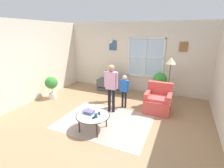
{
  "coord_description": "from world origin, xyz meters",
  "views": [
    {
      "loc": [
        1.9,
        -3.71,
        2.35
      ],
      "look_at": [
        0.05,
        0.43,
        0.92
      ],
      "focal_mm": 26.28,
      "sensor_mm": 36.0,
      "label": 1
    }
  ],
  "objects": [
    {
      "name": "potted_plant_by_window",
      "position": [
        1.17,
        2.21,
        0.6
      ],
      "size": [
        0.5,
        0.5,
        0.97
      ],
      "color": "#4C565B",
      "rests_on": "ground_plane"
    },
    {
      "name": "coffee_table",
      "position": [
        -0.0,
        -0.6,
        0.38
      ],
      "size": [
        0.84,
        0.84,
        0.41
      ],
      "color": "#99B2B7",
      "rests_on": "ground_plane"
    },
    {
      "name": "ground_plane",
      "position": [
        0.0,
        0.0,
        -0.01
      ],
      "size": [
        6.33,
        6.06,
        0.02
      ],
      "primitive_type": "cube",
      "color": "#9E7A56"
    },
    {
      "name": "remote_near_books",
      "position": [
        0.11,
        -0.47,
        0.41
      ],
      "size": [
        0.11,
        0.14,
        0.02
      ],
      "primitive_type": "cube",
      "rotation": [
        0.0,
        0.0,
        0.58
      ],
      "color": "black",
      "rests_on": "coffee_table"
    },
    {
      "name": "tv_stand",
      "position": [
        -0.76,
        2.19,
        0.24
      ],
      "size": [
        1.17,
        0.47,
        0.48
      ],
      "color": "#4C4C51",
      "rests_on": "ground_plane"
    },
    {
      "name": "floor_lamp",
      "position": [
        1.5,
        1.79,
        1.34
      ],
      "size": [
        0.32,
        0.32,
        1.6
      ],
      "color": "black",
      "rests_on": "ground_plane"
    },
    {
      "name": "book_stack",
      "position": [
        -0.14,
        -0.55,
        0.44
      ],
      "size": [
        0.27,
        0.18,
        0.07
      ],
      "color": "purple",
      "rests_on": "coffee_table"
    },
    {
      "name": "area_rug",
      "position": [
        0.09,
        -0.14,
        0.0
      ],
      "size": [
        2.45,
        1.84,
        0.01
      ],
      "primitive_type": "cube",
      "color": "tan",
      "rests_on": "ground_plane"
    },
    {
      "name": "side_wall_left",
      "position": [
        -2.92,
        0.0,
        1.37
      ],
      "size": [
        0.12,
        5.46,
        2.74
      ],
      "color": "beige",
      "rests_on": "ground_plane"
    },
    {
      "name": "remote_near_cup",
      "position": [
        0.1,
        -0.69,
        0.41
      ],
      "size": [
        0.05,
        0.14,
        0.02
      ],
      "primitive_type": "cube",
      "rotation": [
        0.0,
        0.0,
        -0.09
      ],
      "color": "black",
      "rests_on": "coffee_table"
    },
    {
      "name": "back_wall",
      "position": [
        0.02,
        2.79,
        1.37
      ],
      "size": [
        5.73,
        0.17,
        2.74
      ],
      "color": "beige",
      "rests_on": "ground_plane"
    },
    {
      "name": "cup",
      "position": [
        0.12,
        -0.67,
        0.45
      ],
      "size": [
        0.08,
        0.08,
        0.1
      ],
      "primitive_type": "cylinder",
      "color": "#334C8C",
      "rests_on": "coffee_table"
    },
    {
      "name": "armchair",
      "position": [
        1.3,
        1.11,
        0.33
      ],
      "size": [
        0.76,
        0.74,
        0.87
      ],
      "color": "#D14C47",
      "rests_on": "ground_plane"
    },
    {
      "name": "television",
      "position": [
        -0.76,
        2.19,
        0.68
      ],
      "size": [
        0.55,
        0.08,
        0.38
      ],
      "color": "#4C4C4C",
      "rests_on": "tv_stand"
    },
    {
      "name": "potted_plant_corner",
      "position": [
        -2.41,
        0.56,
        0.54
      ],
      "size": [
        0.44,
        0.44,
        0.83
      ],
      "color": "silver",
      "rests_on": "ground_plane"
    },
    {
      "name": "person_pink_shirt",
      "position": [
        0.01,
        0.48,
        0.92
      ],
      "size": [
        0.44,
        0.2,
        1.47
      ],
      "color": "black",
      "rests_on": "ground_plane"
    },
    {
      "name": "person_blue_shirt",
      "position": [
        0.26,
        0.94,
        0.68
      ],
      "size": [
        0.32,
        0.15,
        1.08
      ],
      "color": "black",
      "rests_on": "ground_plane"
    },
    {
      "name": "person_red_shirt",
      "position": [
        -0.31,
        1.2,
        0.78
      ],
      "size": [
        0.37,
        0.17,
        1.24
      ],
      "color": "#333851",
      "rests_on": "ground_plane"
    }
  ]
}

